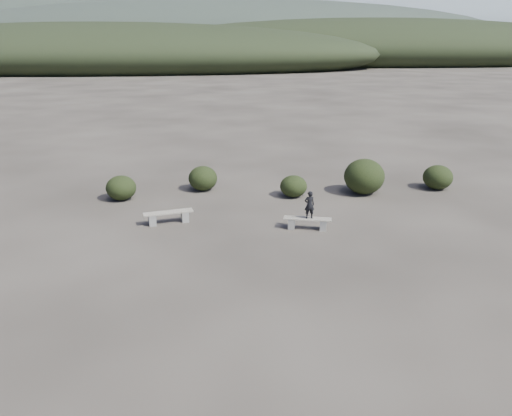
{
  "coord_description": "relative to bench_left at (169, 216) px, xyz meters",
  "views": [
    {
      "loc": [
        -1.02,
        -11.2,
        6.2
      ],
      "look_at": [
        -0.1,
        3.5,
        1.1
      ],
      "focal_mm": 35.0,
      "sensor_mm": 36.0,
      "label": 1
    }
  ],
  "objects": [
    {
      "name": "shrub_d",
      "position": [
        7.7,
        3.03,
        0.47
      ],
      "size": [
        1.65,
        1.65,
        1.45
      ],
      "primitive_type": "ellipsoid",
      "color": "black",
      "rests_on": "ground"
    },
    {
      "name": "seated_person",
      "position": [
        4.78,
        -0.88,
        0.61
      ],
      "size": [
        0.37,
        0.27,
        0.95
      ],
      "primitive_type": "imported",
      "rotation": [
        0.0,
        0.0,
        3.26
      ],
      "color": "black",
      "rests_on": "bench_right"
    },
    {
      "name": "bench_right",
      "position": [
        4.73,
        -0.87,
        -0.02
      ],
      "size": [
        1.63,
        0.65,
        0.4
      ],
      "rotation": [
        0.0,
        0.0,
        -0.2
      ],
      "color": "gray",
      "rests_on": "ground"
    },
    {
      "name": "shrub_e",
      "position": [
        11.0,
        3.45,
        0.26
      ],
      "size": [
        1.24,
        1.24,
        1.03
      ],
      "primitive_type": "ellipsoid",
      "color": "black",
      "rests_on": "ground"
    },
    {
      "name": "shrub_b",
      "position": [
        1.05,
        3.89,
        0.26
      ],
      "size": [
        1.21,
        1.21,
        1.04
      ],
      "primitive_type": "ellipsoid",
      "color": "black",
      "rests_on": "ground"
    },
    {
      "name": "ground",
      "position": [
        3.04,
        -5.24,
        -0.26
      ],
      "size": [
        1200.0,
        1200.0,
        0.0
      ],
      "primitive_type": "plane",
      "color": "#2F2A24",
      "rests_on": "ground"
    },
    {
      "name": "shrub_a",
      "position": [
        -2.15,
        2.81,
        0.23
      ],
      "size": [
        1.19,
        1.19,
        0.97
      ],
      "primitive_type": "ellipsoid",
      "color": "black",
      "rests_on": "ground"
    },
    {
      "name": "bench_left",
      "position": [
        0.0,
        0.0,
        0.0
      ],
      "size": [
        1.74,
        0.78,
        0.43
      ],
      "rotation": [
        0.0,
        0.0,
        0.26
      ],
      "color": "gray",
      "rests_on": "ground"
    },
    {
      "name": "mountain_ridges",
      "position": [
        -4.44,
        333.82,
        10.58
      ],
      "size": [
        500.0,
        400.0,
        56.0
      ],
      "color": "black",
      "rests_on": "ground"
    },
    {
      "name": "shrub_c",
      "position": [
        4.74,
        2.76,
        0.18
      ],
      "size": [
        1.1,
        1.1,
        0.88
      ],
      "primitive_type": "ellipsoid",
      "color": "black",
      "rests_on": "ground"
    }
  ]
}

